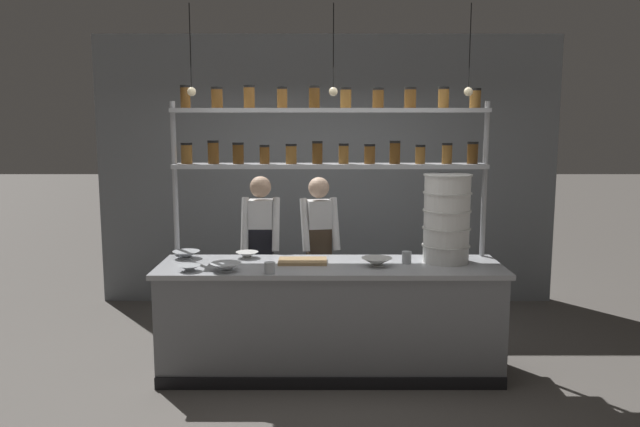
# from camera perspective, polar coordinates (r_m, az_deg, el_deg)

# --- Properties ---
(ground_plane) EXTENTS (40.00, 40.00, 0.00)m
(ground_plane) POSITION_cam_1_polar(r_m,az_deg,el_deg) (5.41, 1.02, -14.20)
(ground_plane) COLOR #5B5651
(back_wall) EXTENTS (5.22, 0.12, 3.04)m
(back_wall) POSITION_cam_1_polar(r_m,az_deg,el_deg) (7.16, 0.79, 3.90)
(back_wall) COLOR gray
(back_wall) RESTS_ON ground_plane
(prep_counter) EXTENTS (2.82, 0.76, 0.92)m
(prep_counter) POSITION_cam_1_polar(r_m,az_deg,el_deg) (5.25, 1.04, -9.57)
(prep_counter) COLOR gray
(prep_counter) RESTS_ON ground_plane
(spice_shelf_unit) EXTENTS (2.70, 0.28, 2.38)m
(spice_shelf_unit) POSITION_cam_1_polar(r_m,az_deg,el_deg) (5.33, 0.96, 6.43)
(spice_shelf_unit) COLOR #ADAFB5
(spice_shelf_unit) RESTS_ON ground_plane
(chef_left) EXTENTS (0.36, 0.28, 1.58)m
(chef_left) POSITION_cam_1_polar(r_m,az_deg,el_deg) (5.92, -5.28, -3.15)
(chef_left) COLOR black
(chef_left) RESTS_ON ground_plane
(chef_center) EXTENTS (0.40, 0.32, 1.56)m
(chef_center) POSITION_cam_1_polar(r_m,az_deg,el_deg) (5.95, 0.01, -3.15)
(chef_center) COLOR black
(chef_center) RESTS_ON ground_plane
(container_stack) EXTENTS (0.40, 0.40, 0.73)m
(container_stack) POSITION_cam_1_polar(r_m,az_deg,el_deg) (5.26, 11.62, -0.45)
(container_stack) COLOR white
(container_stack) RESTS_ON prep_counter
(cutting_board) EXTENTS (0.40, 0.26, 0.02)m
(cutting_board) POSITION_cam_1_polar(r_m,az_deg,el_deg) (5.19, -1.49, -4.38)
(cutting_board) COLOR #A88456
(cutting_board) RESTS_ON prep_counter
(prep_bowl_near_left) EXTENTS (0.20, 0.20, 0.05)m
(prep_bowl_near_left) POSITION_cam_1_polar(r_m,az_deg,el_deg) (5.40, -6.57, -3.79)
(prep_bowl_near_left) COLOR silver
(prep_bowl_near_left) RESTS_ON prep_counter
(prep_bowl_center_front) EXTENTS (0.23, 0.23, 0.06)m
(prep_bowl_center_front) POSITION_cam_1_polar(r_m,az_deg,el_deg) (5.47, -12.01, -3.71)
(prep_bowl_center_front) COLOR #B2B7BC
(prep_bowl_center_front) RESTS_ON prep_counter
(prep_bowl_center_back) EXTENTS (0.25, 0.25, 0.07)m
(prep_bowl_center_back) POSITION_cam_1_polar(r_m,az_deg,el_deg) (5.08, 5.31, -4.45)
(prep_bowl_center_back) COLOR silver
(prep_bowl_center_back) RESTS_ON prep_counter
(prep_bowl_near_right) EXTENTS (0.25, 0.25, 0.07)m
(prep_bowl_near_right) POSITION_cam_1_polar(r_m,az_deg,el_deg) (4.94, -8.48, -4.88)
(prep_bowl_near_right) COLOR silver
(prep_bowl_near_right) RESTS_ON prep_counter
(prep_bowl_far_left) EXTENTS (0.18, 0.18, 0.05)m
(prep_bowl_far_left) POSITION_cam_1_polar(r_m,az_deg,el_deg) (5.00, -11.74, -4.92)
(prep_bowl_far_left) COLOR #B2B7BC
(prep_bowl_far_left) RESTS_ON prep_counter
(serving_cup_front) EXTENTS (0.08, 0.08, 0.09)m
(serving_cup_front) POSITION_cam_1_polar(r_m,az_deg,el_deg) (4.84, -4.51, -4.98)
(serving_cup_front) COLOR #B2B7BC
(serving_cup_front) RESTS_ON prep_counter
(serving_cup_by_board) EXTENTS (0.08, 0.08, 0.10)m
(serving_cup_by_board) POSITION_cam_1_polar(r_m,az_deg,el_deg) (5.20, 8.03, -4.01)
(serving_cup_by_board) COLOR #B2B7BC
(serving_cup_by_board) RESTS_ON prep_counter
(pendant_light_row) EXTENTS (2.25, 0.07, 0.71)m
(pendant_light_row) POSITION_cam_1_polar(r_m,az_deg,el_deg) (5.01, 1.14, 11.51)
(pendant_light_row) COLOR black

